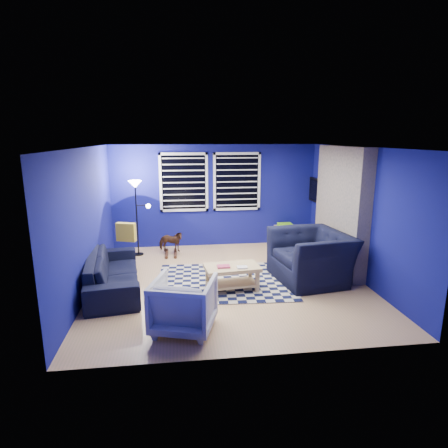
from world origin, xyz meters
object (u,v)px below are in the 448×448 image
object	(u,v)px
tv	(318,191)
cabinet	(284,235)
armchair_big	(311,257)
armchair_bent	(184,304)
sofa	(113,272)
rocking_horse	(171,242)
coffee_table	(232,273)
floor_lamp	(136,195)

from	to	relation	value
tv	cabinet	world-z (taller)	tv
cabinet	armchair_big	bearing A→B (deg)	-73.95
tv	armchair_bent	distance (m)	5.09
sofa	rocking_horse	world-z (taller)	sofa
armchair_bent	rocking_horse	bearing A→B (deg)	-69.43
tv	armchair_big	distance (m)	2.47
armchair_big	rocking_horse	xyz separation A→B (m)	(-2.66, 1.89, -0.15)
armchair_big	coffee_table	distance (m)	1.60
tv	cabinet	bearing A→B (deg)	160.46
sofa	coffee_table	xyz separation A→B (m)	(2.10, -0.32, 0.01)
rocking_horse	coffee_table	distance (m)	2.46
armchair_big	rocking_horse	bearing A→B (deg)	-134.04
tv	floor_lamp	distance (m)	4.27
armchair_bent	armchair_big	bearing A→B (deg)	-129.74
rocking_horse	tv	bearing A→B (deg)	-70.31
sofa	armchair_big	bearing A→B (deg)	-98.10
tv	cabinet	size ratio (longest dim) A/B	1.51
sofa	cabinet	bearing A→B (deg)	-66.46
sofa	armchair_bent	distance (m)	2.03
armchair_big	coffee_table	world-z (taller)	armchair_big
coffee_table	cabinet	world-z (taller)	cabinet
tv	cabinet	distance (m)	1.37
coffee_table	floor_lamp	bearing A→B (deg)	128.44
armchair_bent	coffee_table	distance (m)	1.57
cabinet	floor_lamp	world-z (taller)	floor_lamp
armchair_bent	cabinet	xyz separation A→B (m)	(2.62, 3.97, -0.14)
armchair_bent	floor_lamp	world-z (taller)	floor_lamp
armchair_bent	rocking_horse	xyz separation A→B (m)	(-0.23, 3.50, -0.07)
armchair_bent	rocking_horse	world-z (taller)	armchair_bent
sofa	armchair_big	world-z (taller)	armchair_big
sofa	floor_lamp	size ratio (longest dim) A/B	1.28
coffee_table	cabinet	xyz separation A→B (m)	(1.74, 2.66, -0.08)
rocking_horse	cabinet	xyz separation A→B (m)	(2.84, 0.47, -0.07)
sofa	cabinet	distance (m)	4.50
sofa	rocking_horse	size ratio (longest dim) A/B	3.74
sofa	coffee_table	size ratio (longest dim) A/B	2.19
sofa	tv	bearing A→B (deg)	-73.12
tv	armchair_bent	size ratio (longest dim) A/B	1.18
armchair_big	cabinet	xyz separation A→B (m)	(0.18, 2.36, -0.22)
tv	floor_lamp	size ratio (longest dim) A/B	0.58
sofa	cabinet	size ratio (longest dim) A/B	3.33
floor_lamp	sofa	bearing A→B (deg)	-97.91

